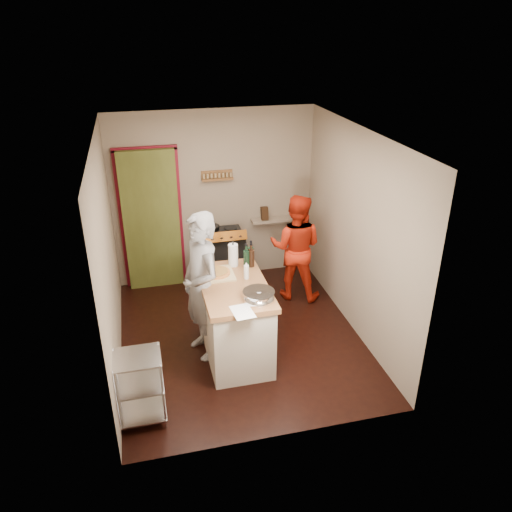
{
  "coord_description": "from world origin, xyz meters",
  "views": [
    {
      "loc": [
        -1.08,
        -5.26,
        3.76
      ],
      "look_at": [
        0.21,
        0.0,
        1.13
      ],
      "focal_mm": 35.0,
      "sensor_mm": 36.0,
      "label": 1
    }
  ],
  "objects_px": {
    "stove": "(223,258)",
    "wire_shelving": "(139,386)",
    "person_stripe": "(202,287)",
    "person_red": "(296,247)",
    "island": "(235,318)"
  },
  "relations": [
    {
      "from": "stove",
      "to": "wire_shelving",
      "type": "distance_m",
      "value": 2.94
    },
    {
      "from": "wire_shelving",
      "to": "person_stripe",
      "type": "xyz_separation_m",
      "value": [
        0.79,
        1.0,
        0.47
      ]
    },
    {
      "from": "wire_shelving",
      "to": "person_red",
      "type": "distance_m",
      "value": 3.08
    },
    {
      "from": "stove",
      "to": "wire_shelving",
      "type": "relative_size",
      "value": 1.26
    },
    {
      "from": "wire_shelving",
      "to": "person_stripe",
      "type": "bearing_deg",
      "value": 51.62
    },
    {
      "from": "stove",
      "to": "wire_shelving",
      "type": "bearing_deg",
      "value": -116.85
    },
    {
      "from": "person_stripe",
      "to": "wire_shelving",
      "type": "bearing_deg",
      "value": -56.71
    },
    {
      "from": "island",
      "to": "person_red",
      "type": "relative_size",
      "value": 0.89
    },
    {
      "from": "person_stripe",
      "to": "person_red",
      "type": "height_order",
      "value": "person_stripe"
    },
    {
      "from": "stove",
      "to": "island",
      "type": "bearing_deg",
      "value": -95.66
    },
    {
      "from": "island",
      "to": "person_stripe",
      "type": "height_order",
      "value": "person_stripe"
    },
    {
      "from": "wire_shelving",
      "to": "island",
      "type": "xyz_separation_m",
      "value": [
        1.15,
        0.87,
        0.07
      ]
    },
    {
      "from": "stove",
      "to": "island",
      "type": "xyz_separation_m",
      "value": [
        -0.17,
        -1.76,
        0.06
      ]
    },
    {
      "from": "stove",
      "to": "person_red",
      "type": "distance_m",
      "value": 1.16
    },
    {
      "from": "stove",
      "to": "person_red",
      "type": "xyz_separation_m",
      "value": [
        0.95,
        -0.58,
        0.33
      ]
    }
  ]
}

